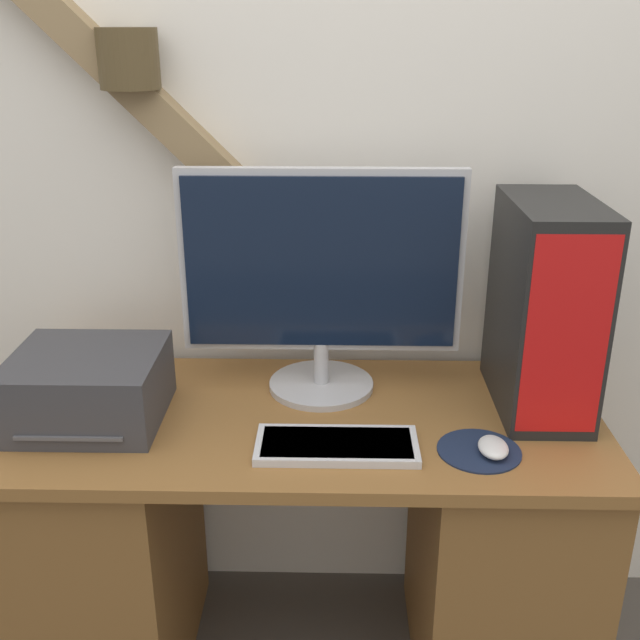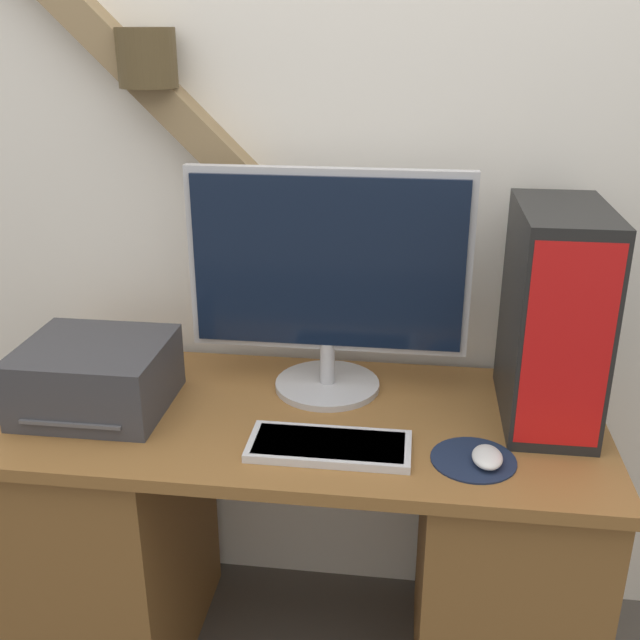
{
  "view_description": "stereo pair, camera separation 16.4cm",
  "coord_description": "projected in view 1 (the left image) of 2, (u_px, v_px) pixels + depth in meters",
  "views": [
    {
      "loc": [
        0.08,
        -1.22,
        1.59
      ],
      "look_at": [
        0.05,
        0.31,
        0.98
      ],
      "focal_mm": 42.0,
      "sensor_mm": 36.0,
      "label": 1
    },
    {
      "loc": [
        0.25,
        -1.2,
        1.59
      ],
      "look_at": [
        0.05,
        0.31,
        0.98
      ],
      "focal_mm": 42.0,
      "sensor_mm": 36.0,
      "label": 2
    }
  ],
  "objects": [
    {
      "name": "desk",
      "position": [
        301.0,
        542.0,
        1.87
      ],
      "size": [
        1.39,
        0.62,
        0.74
      ],
      "color": "brown",
      "rests_on": "ground_plane"
    },
    {
      "name": "wall_back",
      "position": [
        302.0,
        124.0,
        1.84
      ],
      "size": [
        6.4,
        0.19,
        2.7
      ],
      "color": "white",
      "rests_on": "ground_plane"
    },
    {
      "name": "monitor",
      "position": [
        321.0,
        274.0,
        1.76
      ],
      "size": [
        0.67,
        0.26,
        0.54
      ],
      "color": "#B7B7BC",
      "rests_on": "desk"
    },
    {
      "name": "mousepad",
      "position": [
        479.0,
        451.0,
        1.59
      ],
      "size": [
        0.18,
        0.18,
        0.0
      ],
      "color": "#19233D",
      "rests_on": "desk"
    },
    {
      "name": "printer",
      "position": [
        88.0,
        387.0,
        1.69
      ],
      "size": [
        0.33,
        0.31,
        0.16
      ],
      "color": "#38383D",
      "rests_on": "desk"
    },
    {
      "name": "keyboard",
      "position": [
        337.0,
        445.0,
        1.59
      ],
      "size": [
        0.35,
        0.15,
        0.02
      ],
      "color": "silver",
      "rests_on": "desk"
    },
    {
      "name": "mouse",
      "position": [
        493.0,
        447.0,
        1.57
      ],
      "size": [
        0.06,
        0.09,
        0.03
      ],
      "color": "silver",
      "rests_on": "mousepad"
    },
    {
      "name": "computer_tower",
      "position": [
        545.0,
        308.0,
        1.7
      ],
      "size": [
        0.19,
        0.36,
        0.49
      ],
      "color": "black",
      "rests_on": "desk"
    }
  ]
}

